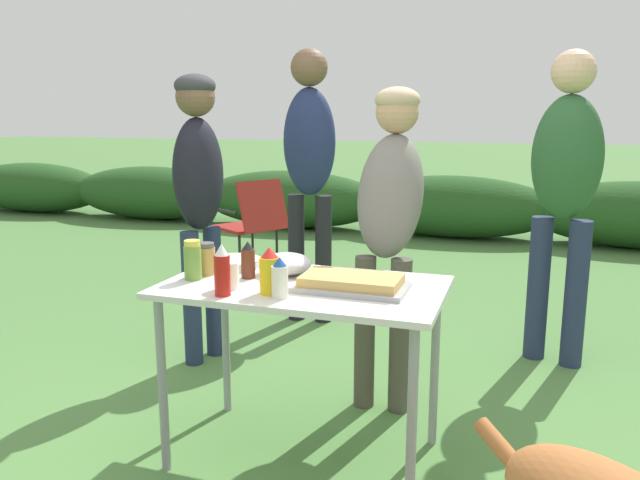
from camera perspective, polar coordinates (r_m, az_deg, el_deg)
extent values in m
plane|color=#4C7A3D|center=(2.75, -1.44, -19.07)|extent=(60.00, 60.00, 0.00)
ellipsoid|color=#234C1E|center=(10.00, -24.73, 4.40)|extent=(2.40, 0.90, 0.71)
ellipsoid|color=#234C1E|center=(8.75, -15.08, 4.20)|extent=(2.40, 0.90, 0.71)
ellipsoid|color=#234C1E|center=(7.84, -2.75, 3.77)|extent=(2.40, 0.90, 0.71)
ellipsoid|color=#234C1E|center=(7.36, 11.95, 3.03)|extent=(2.40, 0.90, 0.71)
cube|color=silver|center=(2.47, -1.52, -4.34)|extent=(1.10, 0.64, 0.02)
cylinder|color=gray|center=(2.57, -14.21, -12.79)|extent=(0.04, 0.04, 0.71)
cylinder|color=gray|center=(2.24, 8.39, -16.35)|extent=(0.04, 0.04, 0.71)
cylinder|color=gray|center=(3.00, -8.62, -8.96)|extent=(0.04, 0.04, 0.71)
cylinder|color=gray|center=(2.73, 10.45, -11.20)|extent=(0.04, 0.04, 0.71)
cube|color=#9E9EA3|center=(2.39, 2.89, -4.33)|extent=(0.42, 0.24, 0.02)
cube|color=tan|center=(2.38, 2.90, -3.68)|extent=(0.37, 0.21, 0.04)
cylinder|color=white|center=(2.75, -7.88, -2.09)|extent=(0.23, 0.23, 0.04)
ellipsoid|color=silver|center=(2.61, -3.14, -2.17)|extent=(0.22, 0.22, 0.09)
cylinder|color=white|center=(2.41, -8.36, -3.22)|extent=(0.08, 0.08, 0.10)
cylinder|color=#B2893D|center=(2.64, -10.34, -1.90)|extent=(0.08, 0.08, 0.11)
cylinder|color=#4C4C4C|center=(2.63, -10.39, -0.48)|extent=(0.07, 0.07, 0.02)
cylinder|color=olive|center=(2.57, -11.56, -2.06)|extent=(0.07, 0.07, 0.14)
cylinder|color=#D1CC47|center=(2.55, -11.63, -0.29)|extent=(0.06, 0.06, 0.02)
cylinder|color=#562314|center=(2.56, -6.59, -2.17)|extent=(0.06, 0.06, 0.12)
cone|color=black|center=(2.54, -6.63, -0.50)|extent=(0.05, 0.05, 0.03)
cylinder|color=red|center=(2.32, -8.93, -3.22)|extent=(0.06, 0.06, 0.15)
cone|color=white|center=(2.30, -9.00, -0.87)|extent=(0.05, 0.05, 0.04)
cylinder|color=yellow|center=(2.33, -4.62, -3.26)|extent=(0.08, 0.08, 0.14)
cone|color=red|center=(2.31, -4.66, -1.13)|extent=(0.07, 0.07, 0.04)
cylinder|color=silver|center=(2.27, -3.69, -3.85)|extent=(0.06, 0.06, 0.12)
cone|color=#194793|center=(2.25, -3.72, -1.98)|extent=(0.05, 0.05, 0.03)
cylinder|color=#4C473D|center=(3.02, 4.10, -8.43)|extent=(0.10, 0.10, 0.75)
cylinder|color=#4C473D|center=(2.99, 7.31, -8.74)|extent=(0.10, 0.10, 0.75)
ellipsoid|color=slate|center=(2.96, 6.45, 4.12)|extent=(0.31, 0.43, 0.64)
sphere|color=tan|center=(3.04, 7.08, 11.53)|extent=(0.21, 0.21, 0.21)
ellipsoid|color=tan|center=(3.04, 7.11, 12.60)|extent=(0.22, 0.22, 0.12)
cylinder|color=black|center=(4.26, -2.18, -1.63)|extent=(0.11, 0.11, 0.87)
cylinder|color=black|center=(4.21, 0.31, -1.79)|extent=(0.11, 0.11, 0.87)
ellipsoid|color=navy|center=(4.13, -0.98, 8.96)|extent=(0.36, 0.27, 0.70)
sphere|color=brown|center=(4.14, -1.00, 15.50)|extent=(0.24, 0.24, 0.24)
cylinder|color=#232D4C|center=(3.58, -11.63, -5.29)|extent=(0.10, 0.10, 0.76)
cylinder|color=#232D4C|center=(3.70, -9.70, -4.68)|extent=(0.10, 0.10, 0.76)
ellipsoid|color=black|center=(3.51, -11.06, 5.93)|extent=(0.31, 0.37, 0.62)
sphere|color=brown|center=(3.49, -11.33, 12.71)|extent=(0.21, 0.21, 0.21)
ellipsoid|color=#333338|center=(3.50, -11.37, 13.67)|extent=(0.22, 0.22, 0.13)
cylinder|color=#232D4C|center=(3.80, 19.31, -4.19)|extent=(0.12, 0.12, 0.83)
cylinder|color=#232D4C|center=(3.75, 22.34, -4.63)|extent=(0.12, 0.12, 0.83)
ellipsoid|color=#28562D|center=(3.65, 21.65, 7.03)|extent=(0.44, 0.37, 0.67)
sphere|color=#DBAD89|center=(3.65, 22.18, 14.09)|extent=(0.23, 0.23, 0.23)
cylinder|color=#9E5B2D|center=(1.84, 16.38, -17.94)|extent=(0.18, 0.18, 0.11)
cube|color=maroon|center=(5.73, -6.78, 1.18)|extent=(0.63, 0.63, 0.03)
cube|color=maroon|center=(5.46, -5.24, 3.14)|extent=(0.38, 0.48, 0.44)
cylinder|color=black|center=(5.50, -7.35, -1.35)|extent=(0.02, 0.02, 0.38)
cylinder|color=black|center=(5.72, -3.97, -0.79)|extent=(0.02, 0.02, 0.38)
cylinder|color=black|center=(5.83, -9.46, -0.67)|extent=(0.02, 0.02, 0.38)
cylinder|color=black|center=(6.04, -6.18, -0.17)|extent=(0.02, 0.02, 0.38)
cylinder|color=black|center=(5.58, -8.81, 2.67)|extent=(0.36, 0.24, 0.02)
cylinder|color=black|center=(5.83, -4.93, 3.13)|extent=(0.36, 0.24, 0.02)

